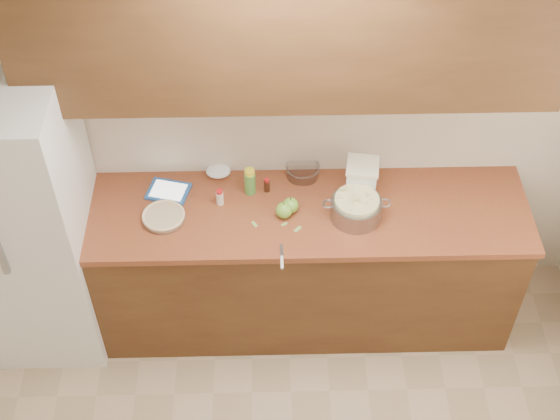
{
  "coord_description": "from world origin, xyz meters",
  "views": [
    {
      "loc": [
        -0.12,
        -1.44,
        4.0
      ],
      "look_at": [
        -0.05,
        1.43,
        0.98
      ],
      "focal_mm": 50.0,
      "sensor_mm": 36.0,
      "label": 1
    }
  ],
  "objects_px": {
    "flour_canister": "(362,179)",
    "tablet": "(168,191)",
    "pie": "(164,217)",
    "colander": "(356,208)"
  },
  "relations": [
    {
      "from": "pie",
      "to": "flour_canister",
      "type": "bearing_deg",
      "value": 9.37
    },
    {
      "from": "flour_canister",
      "to": "tablet",
      "type": "distance_m",
      "value": 1.07
    },
    {
      "from": "colander",
      "to": "flour_canister",
      "type": "xyz_separation_m",
      "value": [
        0.04,
        0.18,
        0.04
      ]
    },
    {
      "from": "colander",
      "to": "tablet",
      "type": "height_order",
      "value": "colander"
    },
    {
      "from": "colander",
      "to": "tablet",
      "type": "distance_m",
      "value": 1.05
    },
    {
      "from": "colander",
      "to": "tablet",
      "type": "relative_size",
      "value": 1.41
    },
    {
      "from": "pie",
      "to": "tablet",
      "type": "distance_m",
      "value": 0.21
    },
    {
      "from": "flour_canister",
      "to": "pie",
      "type": "bearing_deg",
      "value": -170.63
    },
    {
      "from": "colander",
      "to": "pie",
      "type": "bearing_deg",
      "value": 179.76
    },
    {
      "from": "flour_canister",
      "to": "tablet",
      "type": "height_order",
      "value": "flour_canister"
    }
  ]
}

